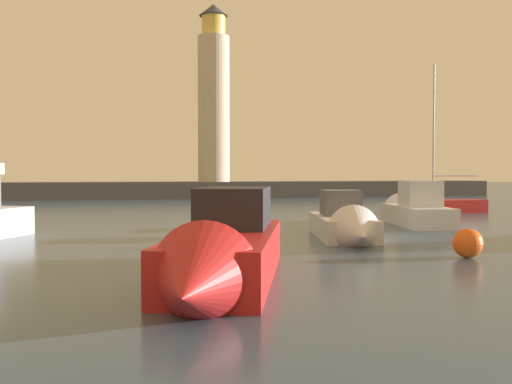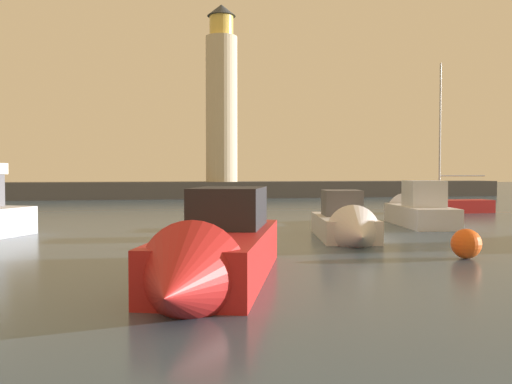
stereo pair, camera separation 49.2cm
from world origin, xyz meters
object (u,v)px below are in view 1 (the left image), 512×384
lighthouse (214,98)px  sailboat_moored (441,205)px  motorboat_1 (410,210)px  motorboat_5 (348,226)px  mooring_buoy (468,243)px  motorboat_3 (222,253)px

lighthouse → sailboat_moored: 29.35m
motorboat_1 → motorboat_5: size_ratio=1.06×
motorboat_1 → mooring_buoy: motorboat_1 is taller
lighthouse → motorboat_3: (-7.46, -45.97, -9.75)m
sailboat_moored → mooring_buoy: sailboat_moored is taller
lighthouse → motorboat_1: lighthouse is taller
lighthouse → motorboat_1: 33.86m
sailboat_moored → mooring_buoy: bearing=-119.7°
lighthouse → motorboat_5: lighthouse is taller
sailboat_moored → mooring_buoy: 21.06m
motorboat_1 → motorboat_3: bearing=-132.2°
lighthouse → motorboat_3: size_ratio=2.00×
motorboat_5 → mooring_buoy: (1.92, -5.13, -0.13)m
motorboat_3 → motorboat_5: (6.47, 7.66, -0.20)m
motorboat_1 → sailboat_moored: sailboat_moored is taller
motorboat_3 → motorboat_5: size_ratio=1.30×
lighthouse → motorboat_5: 39.59m
mooring_buoy → lighthouse: bearing=91.2°
motorboat_5 → mooring_buoy: size_ratio=7.57×
lighthouse → motorboat_3: lighthouse is taller
motorboat_5 → sailboat_moored: bearing=46.9°
motorboat_5 → mooring_buoy: bearing=-69.4°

